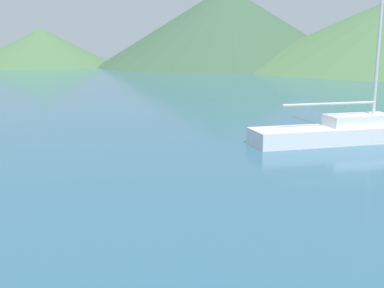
# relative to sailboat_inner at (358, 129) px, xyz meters

# --- Properties ---
(sailboat_inner) EXTENTS (7.89, 6.59, 11.55)m
(sailboat_inner) POSITION_rel_sailboat_inner_xyz_m (0.00, 0.00, 0.00)
(sailboat_inner) COLOR silver
(sailboat_inner) RESTS_ON ground_plane
(hill_west) EXTENTS (25.10, 25.10, 6.22)m
(hill_west) POSITION_rel_sailboat_inner_xyz_m (-53.98, 47.20, 2.63)
(hill_west) COLOR #476B42
(hill_west) RESTS_ON ground_plane
(hill_central) EXTENTS (43.45, 43.45, 13.08)m
(hill_central) POSITION_rel_sailboat_inner_xyz_m (-25.23, 59.22, 6.07)
(hill_central) COLOR #38563D
(hill_central) RESTS_ON ground_plane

